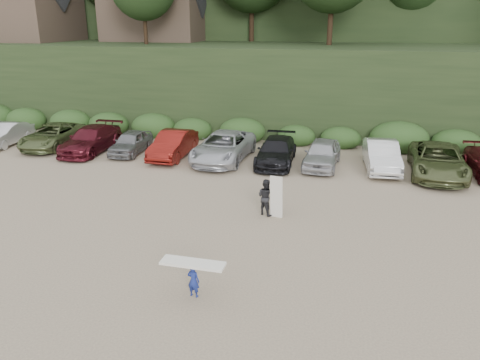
# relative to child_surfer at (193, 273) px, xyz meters

# --- Properties ---
(ground) EXTENTS (120.00, 120.00, 0.00)m
(ground) POSITION_rel_child_surfer_xyz_m (-0.48, 4.01, -0.78)
(ground) COLOR tan
(ground) RESTS_ON ground
(parked_cars) EXTENTS (39.94, 6.12, 1.63)m
(parked_cars) POSITION_rel_child_surfer_xyz_m (-0.73, 13.97, -0.02)
(parked_cars) COLOR #ABABB0
(parked_cars) RESTS_ON ground
(child_surfer) EXTENTS (1.93, 0.57, 1.15)m
(child_surfer) POSITION_rel_child_surfer_xyz_m (0.00, 0.00, 0.00)
(child_surfer) COLOR navy
(child_surfer) RESTS_ON ground
(adult_surfer) EXTENTS (1.24, 0.88, 1.85)m
(adult_surfer) POSITION_rel_child_surfer_xyz_m (1.03, 6.56, 0.01)
(adult_surfer) COLOR black
(adult_surfer) RESTS_ON ground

